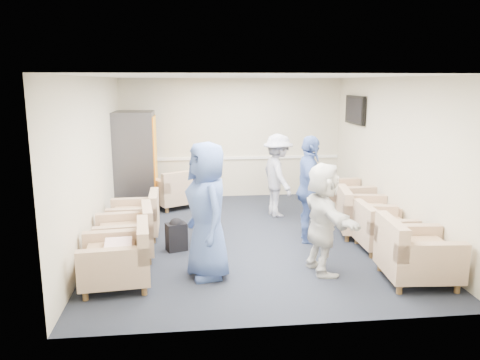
{
  "coord_description": "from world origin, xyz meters",
  "views": [
    {
      "loc": [
        -1.0,
        -7.6,
        2.62
      ],
      "look_at": [
        -0.13,
        0.2,
        0.97
      ],
      "focal_mm": 35.0,
      "sensor_mm": 36.0,
      "label": 1
    }
  ],
  "objects": [
    {
      "name": "backpack",
      "position": [
        -1.22,
        -0.5,
        0.27
      ],
      "size": [
        0.36,
        0.31,
        0.53
      ],
      "rotation": [
        0.0,
        0.0,
        0.33
      ],
      "color": "black",
      "rests_on": "floor"
    },
    {
      "name": "chair_rail",
      "position": [
        0.0,
        2.98,
        0.9
      ],
      "size": [
        4.98,
        0.04,
        0.06
      ],
      "primitive_type": "cube",
      "color": "white",
      "rests_on": "back_wall"
    },
    {
      "name": "right_wall",
      "position": [
        2.5,
        0.0,
        1.35
      ],
      "size": [
        0.02,
        6.0,
        2.7
      ],
      "primitive_type": "cube",
      "color": "beige",
      "rests_on": "floor"
    },
    {
      "name": "armchair_corner",
      "position": [
        -1.29,
        2.12,
        0.35
      ],
      "size": [
        1.18,
        1.18,
        0.69
      ],
      "rotation": [
        0.0,
        0.0,
        3.64
      ],
      "color": "tan",
      "rests_on": "floor"
    },
    {
      "name": "vending_machine",
      "position": [
        -2.09,
        2.19,
        1.01
      ],
      "size": [
        0.82,
        0.96,
        2.03
      ],
      "color": "#4B4A52",
      "rests_on": "floor"
    },
    {
      "name": "back_wall",
      "position": [
        0.0,
        3.0,
        1.35
      ],
      "size": [
        5.0,
        0.02,
        2.7
      ],
      "primitive_type": "cube",
      "color": "beige",
      "rests_on": "floor"
    },
    {
      "name": "armchair_right_near",
      "position": [
        1.93,
        -2.04,
        0.36
      ],
      "size": [
        0.98,
        0.98,
        0.73
      ],
      "rotation": [
        0.0,
        0.0,
        1.49
      ],
      "color": "tan",
      "rests_on": "floor"
    },
    {
      "name": "left_wall",
      "position": [
        -2.5,
        0.0,
        1.35
      ],
      "size": [
        0.02,
        6.0,
        2.7
      ],
      "primitive_type": "cube",
      "color": "beige",
      "rests_on": "floor"
    },
    {
      "name": "person_front_right",
      "position": [
        0.82,
        -1.59,
        0.78
      ],
      "size": [
        0.63,
        1.49,
        1.56
      ],
      "primitive_type": "imported",
      "rotation": [
        0.0,
        0.0,
        1.69
      ],
      "color": "silver",
      "rests_on": "floor"
    },
    {
      "name": "armchair_left_far",
      "position": [
        -1.89,
        0.21,
        0.33
      ],
      "size": [
        0.85,
        0.85,
        0.66
      ],
      "rotation": [
        0.0,
        0.0,
        -1.55
      ],
      "color": "tan",
      "rests_on": "floor"
    },
    {
      "name": "person_back_right",
      "position": [
        0.73,
        1.25,
        0.82
      ],
      "size": [
        0.79,
        1.15,
        1.63
      ],
      "primitive_type": "imported",
      "rotation": [
        0.0,
        0.0,
        1.76
      ],
      "color": "silver",
      "rests_on": "floor"
    },
    {
      "name": "person_mid_left",
      "position": [
        -0.78,
        -0.46,
        0.78
      ],
      "size": [
        0.53,
        0.66,
        1.56
      ],
      "primitive_type": "imported",
      "rotation": [
        0.0,
        0.0,
        -1.26
      ],
      "color": "#415B9E",
      "rests_on": "floor"
    },
    {
      "name": "floor",
      "position": [
        0.0,
        0.0,
        0.0
      ],
      "size": [
        6.0,
        6.0,
        0.0
      ],
      "primitive_type": "plane",
      "color": "black",
      "rests_on": "ground"
    },
    {
      "name": "ceiling",
      "position": [
        0.0,
        0.0,
        2.7
      ],
      "size": [
        6.0,
        6.0,
        0.0
      ],
      "primitive_type": "plane",
      "rotation": [
        3.14,
        0.0,
        0.0
      ],
      "color": "silver",
      "rests_on": "back_wall"
    },
    {
      "name": "armchair_right_far",
      "position": [
        1.96,
        1.01,
        0.38
      ],
      "size": [
        1.01,
        1.01,
        0.75
      ],
      "rotation": [
        0.0,
        0.0,
        1.64
      ],
      "color": "tan",
      "rests_on": "floor"
    },
    {
      "name": "armchair_right_midnear",
      "position": [
        1.99,
        -0.84,
        0.32
      ],
      "size": [
        0.81,
        0.81,
        0.64
      ],
      "rotation": [
        0.0,
        0.0,
        1.56
      ],
      "color": "tan",
      "rests_on": "floor"
    },
    {
      "name": "armchair_right_midfar",
      "position": [
        1.95,
        -0.1,
        0.35
      ],
      "size": [
        1.0,
        1.0,
        0.7
      ],
      "rotation": [
        0.0,
        0.0,
        1.4
      ],
      "color": "tan",
      "rests_on": "floor"
    },
    {
      "name": "armchair_left_near",
      "position": [
        -1.91,
        -1.74,
        0.35
      ],
      "size": [
        0.95,
        0.95,
        0.7
      ],
      "rotation": [
        0.0,
        0.0,
        -1.47
      ],
      "color": "tan",
      "rests_on": "floor"
    },
    {
      "name": "armchair_left_mid",
      "position": [
        -1.93,
        -0.75,
        0.34
      ],
      "size": [
        0.94,
        0.94,
        0.68
      ],
      "rotation": [
        0.0,
        0.0,
        -1.45
      ],
      "color": "tan",
      "rests_on": "floor"
    },
    {
      "name": "front_wall",
      "position": [
        0.0,
        -3.0,
        1.35
      ],
      "size": [
        5.0,
        0.02,
        2.7
      ],
      "primitive_type": "cube",
      "color": "beige",
      "rests_on": "floor"
    },
    {
      "name": "person_mid_right",
      "position": [
        0.96,
        -0.3,
        0.89
      ],
      "size": [
        0.62,
        1.1,
        1.77
      ],
      "primitive_type": "imported",
      "rotation": [
        0.0,
        0.0,
        1.38
      ],
      "color": "#415B9E",
      "rests_on": "floor"
    },
    {
      "name": "person_back_left",
      "position": [
        -0.74,
        0.38,
        0.76
      ],
      "size": [
        0.82,
        0.9,
        1.51
      ],
      "primitive_type": "imported",
      "rotation": [
        0.0,
        0.0,
        -1.16
      ],
      "color": "black",
      "rests_on": "floor"
    },
    {
      "name": "tv",
      "position": [
        2.44,
        1.8,
        2.05
      ],
      "size": [
        0.1,
        1.0,
        0.58
      ],
      "color": "black",
      "rests_on": "right_wall"
    },
    {
      "name": "person_front_left",
      "position": [
        -0.76,
        -1.56,
        0.93
      ],
      "size": [
        0.82,
        1.04,
        1.86
      ],
      "primitive_type": "imported",
      "rotation": [
        0.0,
        0.0,
        -1.29
      ],
      "color": "#415B9E",
      "rests_on": "floor"
    },
    {
      "name": "pillow",
      "position": [
        -1.92,
        -1.74,
        0.53
      ],
      "size": [
        0.39,
        0.49,
        0.13
      ],
      "primitive_type": "cube",
      "rotation": [
        0.0,
        0.0,
        -1.46
      ],
      "color": "white",
      "rests_on": "armchair_left_near"
    }
  ]
}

